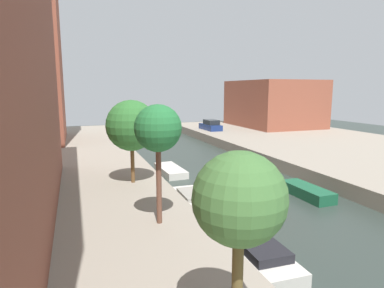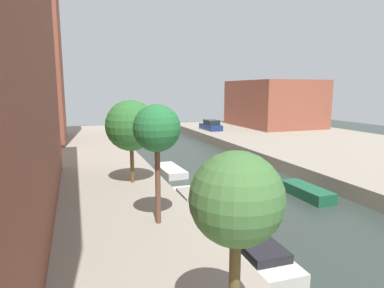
{
  "view_description": "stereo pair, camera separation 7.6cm",
  "coord_description": "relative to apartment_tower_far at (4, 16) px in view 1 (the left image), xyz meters",
  "views": [
    {
      "loc": [
        -10.04,
        -19.82,
        6.47
      ],
      "look_at": [
        0.31,
        9.07,
        1.35
      ],
      "focal_mm": 30.89,
      "sensor_mm": 36.0,
      "label": 1
    },
    {
      "loc": [
        -9.96,
        -19.84,
        6.47
      ],
      "look_at": [
        0.31,
        9.07,
        1.35
      ],
      "focal_mm": 30.89,
      "sensor_mm": 36.0,
      "label": 2
    }
  ],
  "objects": [
    {
      "name": "moored_boat_right_3",
      "position": [
        19.06,
        -14.19,
        -13.23
      ],
      "size": [
        1.66,
        3.09,
        0.84
      ],
      "color": "#195638",
      "rests_on": "ground_plane"
    },
    {
      "name": "street_tree_1",
      "position": [
        9.06,
        -25.63,
        -8.69
      ],
      "size": [
        1.9,
        1.9,
        4.89
      ],
      "color": "brown",
      "rests_on": "quay_left"
    },
    {
      "name": "street_tree_2",
      "position": [
        9.06,
        -19.24,
        -9.2
      ],
      "size": [
        2.95,
        2.95,
        4.86
      ],
      "color": "brown",
      "rests_on": "quay_left"
    },
    {
      "name": "parked_car",
      "position": [
        23.34,
        2.74,
        -12.0
      ],
      "size": [
        1.82,
        4.23,
        1.39
      ],
      "color": "navy",
      "rests_on": "quay_right"
    },
    {
      "name": "ground_plane",
      "position": [
        16.0,
        -18.45,
        -13.58
      ],
      "size": [
        84.0,
        84.0,
        0.0
      ],
      "primitive_type": "plane",
      "color": "#2D3833"
    },
    {
      "name": "moored_boat_left_3",
      "position": [
        12.77,
        -14.33,
        -13.33
      ],
      "size": [
        1.67,
        4.11,
        0.5
      ],
      "color": "beige",
      "rests_on": "ground_plane"
    },
    {
      "name": "moored_boat_right_2",
      "position": [
        19.03,
        -22.49,
        -13.26
      ],
      "size": [
        1.34,
        3.65,
        0.65
      ],
      "color": "#195638",
      "rests_on": "ground_plane"
    },
    {
      "name": "moored_boat_left_2",
      "position": [
        12.06,
        -21.3,
        -13.28
      ],
      "size": [
        1.65,
        4.0,
        0.71
      ],
      "color": "beige",
      "rests_on": "ground_plane"
    },
    {
      "name": "street_tree_0",
      "position": [
        9.06,
        -32.49,
        -9.37
      ],
      "size": [
        1.98,
        1.98,
        4.25
      ],
      "color": "brown",
      "rests_on": "quay_left"
    },
    {
      "name": "low_block_right",
      "position": [
        34.0,
        4.2,
        -9.23
      ],
      "size": [
        10.0,
        12.99,
        6.7
      ],
      "primitive_type": "cube",
      "color": "brown",
      "rests_on": "quay_right"
    },
    {
      "name": "apartment_tower_far",
      "position": [
        0.0,
        0.0,
        0.0
      ],
      "size": [
        10.0,
        10.69,
        25.17
      ],
      "primitive_type": "cube",
      "color": "brown",
      "rests_on": "quay_left"
    },
    {
      "name": "moored_boat_left_1",
      "position": [
        12.22,
        -28.54,
        -13.24
      ],
      "size": [
        1.76,
        3.43,
        0.82
      ],
      "color": "beige",
      "rests_on": "ground_plane"
    }
  ]
}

